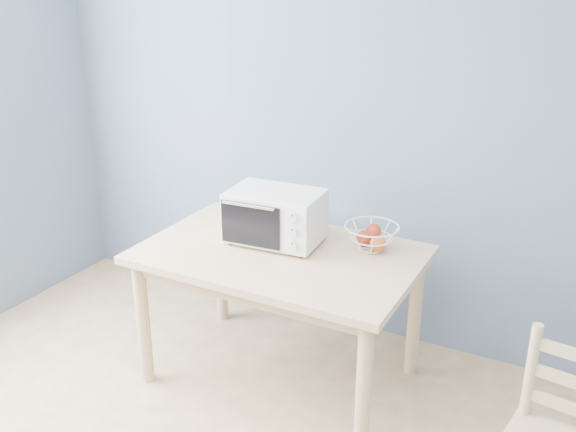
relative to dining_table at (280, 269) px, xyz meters
The scene contains 4 objects.
room 1.68m from the dining_table, 87.07° to the right, with size 4.01×4.51×2.61m.
dining_table is the anchor object (origin of this frame).
toaster_oven 0.28m from the dining_table, 136.46° to the left, with size 0.50×0.38×0.28m.
fruit_basket 0.50m from the dining_table, 30.94° to the left, with size 0.37×0.37×0.14m.
Camera 1 is at (1.35, -1.06, 2.10)m, focal length 40.00 mm.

